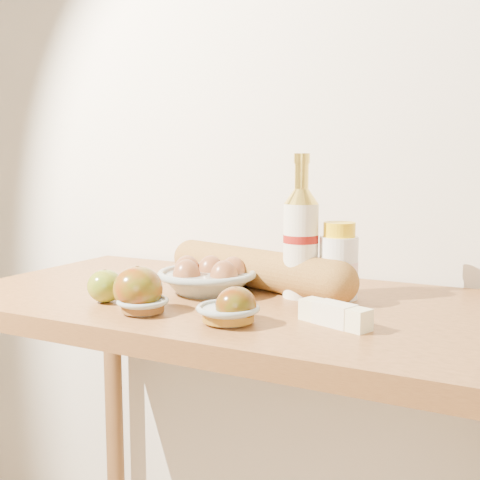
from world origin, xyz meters
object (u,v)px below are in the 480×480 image
Objects in this scene: baguette at (256,269)px; egg_bowl at (208,278)px; table at (247,358)px; bourbon_bottle at (301,240)px; cream_bottle at (339,263)px.

egg_bowl is at bearing -111.36° from baguette.
baguette reaches higher than table.
baguette is (-0.12, 0.04, -0.07)m from bourbon_bottle.
baguette is at bearing 105.16° from table.
baguette is (-0.19, 0.01, -0.03)m from cream_bottle.
cream_bottle reaches higher than egg_bowl.
table is at bearing -162.16° from cream_bottle.
baguette reaches higher than egg_bowl.
bourbon_bottle is at bearing -0.55° from baguette.
cream_bottle is 0.58× the size of egg_bowl.
bourbon_bottle reaches higher than egg_bowl.
bourbon_bottle is at bearing -170.56° from cream_bottle.
egg_bowl is (-0.19, -0.05, -0.09)m from bourbon_bottle.
cream_bottle is at bearing 15.62° from egg_bowl.
bourbon_bottle is (0.09, 0.06, 0.24)m from table.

